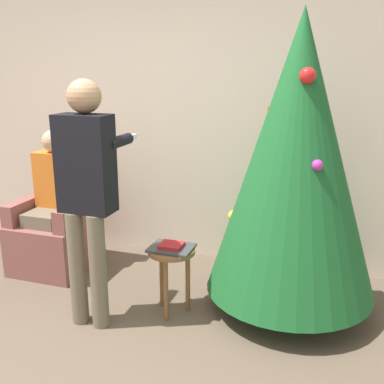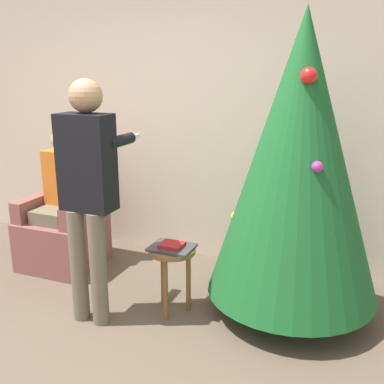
{
  "view_description": "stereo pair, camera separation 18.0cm",
  "coord_description": "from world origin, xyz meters",
  "px_view_note": "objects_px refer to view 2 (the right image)",
  "views": [
    {
      "loc": [
        1.48,
        -1.76,
        1.8
      ],
      "look_at": [
        0.53,
        1.1,
        0.96
      ],
      "focal_mm": 42.0,
      "sensor_mm": 36.0,
      "label": 1
    },
    {
      "loc": [
        1.65,
        -1.7,
        1.8
      ],
      "look_at": [
        0.53,
        1.1,
        0.96
      ],
      "focal_mm": 42.0,
      "sensor_mm": 36.0,
      "label": 2
    }
  ],
  "objects_px": {
    "christmas_tree": "(298,159)",
    "person_seated": "(61,192)",
    "armchair": "(65,228)",
    "person_standing": "(88,182)",
    "side_stool": "(172,261)"
  },
  "relations": [
    {
      "from": "christmas_tree",
      "to": "person_seated",
      "type": "xyz_separation_m",
      "value": [
        -2.13,
        0.08,
        -0.48
      ]
    },
    {
      "from": "christmas_tree",
      "to": "side_stool",
      "type": "relative_size",
      "value": 4.3
    },
    {
      "from": "armchair",
      "to": "person_seated",
      "type": "xyz_separation_m",
      "value": [
        0.0,
        -0.02,
        0.36
      ]
    },
    {
      "from": "armchair",
      "to": "christmas_tree",
      "type": "bearing_deg",
      "value": -2.7
    },
    {
      "from": "christmas_tree",
      "to": "person_standing",
      "type": "distance_m",
      "value": 1.47
    },
    {
      "from": "person_seated",
      "to": "person_standing",
      "type": "height_order",
      "value": "person_standing"
    },
    {
      "from": "christmas_tree",
      "to": "person_seated",
      "type": "distance_m",
      "value": 2.18
    },
    {
      "from": "christmas_tree",
      "to": "armchair",
      "type": "bearing_deg",
      "value": 177.3
    },
    {
      "from": "person_standing",
      "to": "side_stool",
      "type": "relative_size",
      "value": 3.39
    },
    {
      "from": "armchair",
      "to": "person_seated",
      "type": "distance_m",
      "value": 0.36
    },
    {
      "from": "christmas_tree",
      "to": "person_seated",
      "type": "height_order",
      "value": "christmas_tree"
    },
    {
      "from": "christmas_tree",
      "to": "side_stool",
      "type": "xyz_separation_m",
      "value": [
        -0.83,
        -0.34,
        -0.77
      ]
    },
    {
      "from": "armchair",
      "to": "side_stool",
      "type": "xyz_separation_m",
      "value": [
        1.3,
        -0.44,
        0.07
      ]
    },
    {
      "from": "person_seated",
      "to": "person_standing",
      "type": "distance_m",
      "value": 1.11
    },
    {
      "from": "person_standing",
      "to": "side_stool",
      "type": "xyz_separation_m",
      "value": [
        0.5,
        0.28,
        -0.63
      ]
    }
  ]
}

